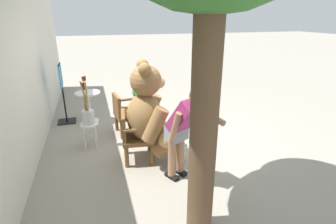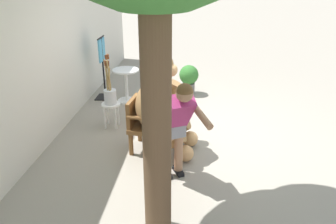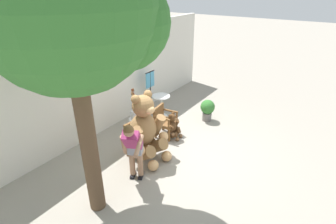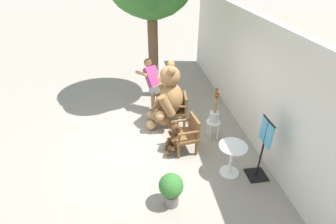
# 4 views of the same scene
# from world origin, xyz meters

# --- Properties ---
(ground_plane) EXTENTS (60.00, 60.00, 0.00)m
(ground_plane) POSITION_xyz_m (0.00, 0.00, 0.00)
(ground_plane) COLOR gray
(back_wall) EXTENTS (10.00, 0.16, 2.80)m
(back_wall) POSITION_xyz_m (0.00, 2.40, 1.40)
(back_wall) COLOR silver
(back_wall) RESTS_ON ground
(wooden_chair_left) EXTENTS (0.62, 0.58, 0.86)m
(wooden_chair_left) POSITION_xyz_m (-0.56, 0.72, 0.46)
(wooden_chair_left) COLOR brown
(wooden_chair_left) RESTS_ON ground
(wooden_chair_right) EXTENTS (0.62, 0.59, 0.86)m
(wooden_chair_right) POSITION_xyz_m (0.55, 0.72, 0.46)
(wooden_chair_right) COLOR brown
(wooden_chair_right) RESTS_ON ground
(teddy_bear_large) EXTENTS (1.03, 1.01, 1.70)m
(teddy_bear_large) POSITION_xyz_m (-0.57, 0.45, 0.83)
(teddy_bear_large) COLOR olive
(teddy_bear_large) RESTS_ON ground
(teddy_bear_small) EXTENTS (0.46, 0.45, 0.75)m
(teddy_bear_small) POSITION_xyz_m (0.57, 0.44, 0.37)
(teddy_bear_small) COLOR #4C3019
(teddy_bear_small) RESTS_ON ground
(person_visitor) EXTENTS (0.72, 0.71, 1.49)m
(person_visitor) POSITION_xyz_m (-1.36, 0.14, 0.89)
(person_visitor) COLOR black
(person_visitor) RESTS_ON ground
(white_stool) EXTENTS (0.34, 0.34, 0.46)m
(white_stool) POSITION_xyz_m (0.17, 1.45, 0.36)
(white_stool) COLOR white
(white_stool) RESTS_ON ground
(brush_bucket) EXTENTS (0.22, 0.22, 0.90)m
(brush_bucket) POSITION_xyz_m (0.17, 1.45, 0.67)
(brush_bucket) COLOR silver
(brush_bucket) RESTS_ON white_stool
(round_side_table) EXTENTS (0.56, 0.56, 0.72)m
(round_side_table) POSITION_xyz_m (1.43, 1.44, 0.45)
(round_side_table) COLOR white
(round_side_table) RESTS_ON ground
(patio_tree) EXTENTS (2.59, 2.47, 4.81)m
(patio_tree) POSITION_xyz_m (-2.20, 0.20, 3.51)
(patio_tree) COLOR brown
(patio_tree) RESTS_ON ground
(potted_plant) EXTENTS (0.44, 0.44, 0.68)m
(potted_plant) POSITION_xyz_m (2.02, 0.12, 0.40)
(potted_plant) COLOR slate
(potted_plant) RESTS_ON ground
(clothing_display_stand) EXTENTS (0.44, 0.40, 1.36)m
(clothing_display_stand) POSITION_xyz_m (1.59, 1.97, 0.72)
(clothing_display_stand) COLOR black
(clothing_display_stand) RESTS_ON ground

